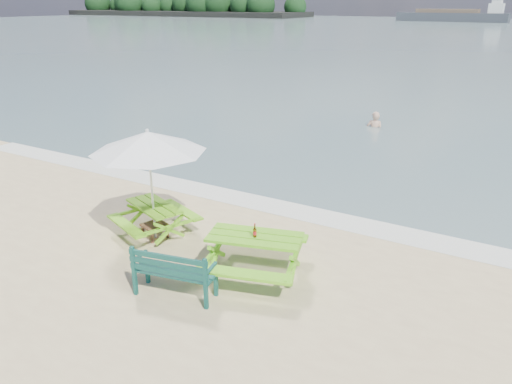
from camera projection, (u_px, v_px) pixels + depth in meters
The scene contains 9 objects.
foam_strip at pixel (269, 205), 12.65m from camera, with size 22.00×0.90×0.01m, color silver.
island_headland at pixel (182, 6), 172.54m from camera, with size 90.00×22.00×7.60m.
picnic_table_left at pixel (155, 220), 10.98m from camera, with size 1.94×2.03×0.69m.
picnic_table_right at pixel (255, 256), 9.30m from camera, with size 2.19×2.32×0.82m.
park_bench at pixel (175, 281), 8.70m from camera, with size 1.53×0.78×0.90m.
side_table at pixel (155, 230), 10.88m from camera, with size 0.60×0.60×0.31m.
patio_umbrella at pixel (148, 142), 10.17m from camera, with size 3.01×3.01×2.38m.
beer_bottle at pixel (255, 233), 9.07m from camera, with size 0.07×0.07×0.26m.
swimmer at pixel (374, 133), 20.67m from camera, with size 0.74×0.57×1.82m.
Camera 1 is at (5.67, -5.63, 4.85)m, focal length 35.00 mm.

